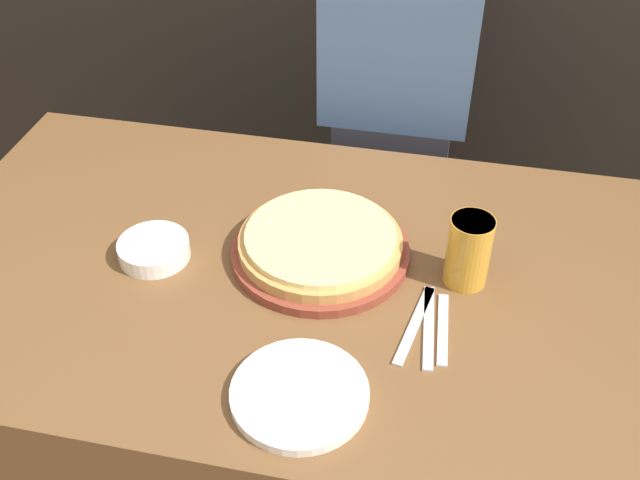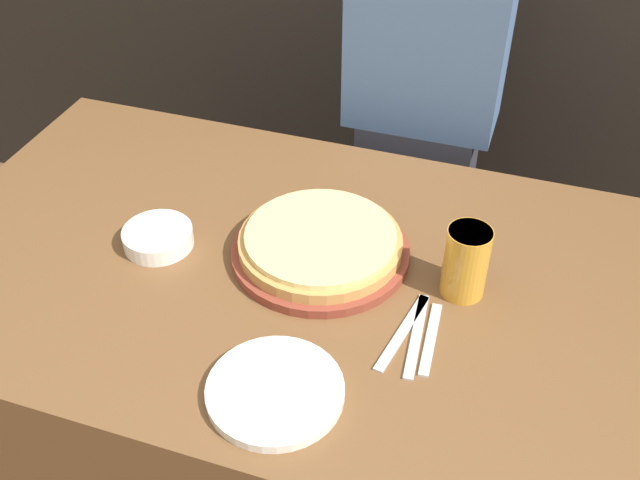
{
  "view_description": "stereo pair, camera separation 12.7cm",
  "coord_description": "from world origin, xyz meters",
  "px_view_note": "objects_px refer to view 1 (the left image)",
  "views": [
    {
      "loc": [
        0.23,
        -1.04,
        1.71
      ],
      "look_at": [
        -0.0,
        0.05,
        0.79
      ],
      "focal_mm": 42.0,
      "sensor_mm": 36.0,
      "label": 1
    },
    {
      "loc": [
        0.35,
        -1.01,
        1.71
      ],
      "look_at": [
        -0.0,
        0.05,
        0.79
      ],
      "focal_mm": 42.0,
      "sensor_mm": 36.0,
      "label": 2
    }
  ],
  "objects_px": {
    "pizza_on_board": "(320,245)",
    "beer_glass": "(469,248)",
    "side_bowl": "(154,249)",
    "spoon": "(443,329)",
    "diner_person": "(393,137)",
    "fork": "(414,325)",
    "dinner_knife": "(429,327)",
    "dinner_plate": "(300,394)"
  },
  "relations": [
    {
      "from": "beer_glass",
      "to": "dinner_plate",
      "type": "height_order",
      "value": "beer_glass"
    },
    {
      "from": "beer_glass",
      "to": "dinner_plate",
      "type": "distance_m",
      "value": 0.42
    },
    {
      "from": "fork",
      "to": "spoon",
      "type": "distance_m",
      "value": 0.05
    },
    {
      "from": "spoon",
      "to": "dinner_plate",
      "type": "bearing_deg",
      "value": -137.23
    },
    {
      "from": "pizza_on_board",
      "to": "fork",
      "type": "bearing_deg",
      "value": -36.62
    },
    {
      "from": "dinner_plate",
      "to": "spoon",
      "type": "bearing_deg",
      "value": 42.77
    },
    {
      "from": "pizza_on_board",
      "to": "side_bowl",
      "type": "bearing_deg",
      "value": -167.64
    },
    {
      "from": "pizza_on_board",
      "to": "fork",
      "type": "xyz_separation_m",
      "value": [
        0.2,
        -0.15,
        -0.02
      ]
    },
    {
      "from": "beer_glass",
      "to": "pizza_on_board",
      "type": "bearing_deg",
      "value": 177.78
    },
    {
      "from": "dinner_knife",
      "to": "diner_person",
      "type": "distance_m",
      "value": 0.78
    },
    {
      "from": "pizza_on_board",
      "to": "spoon",
      "type": "bearing_deg",
      "value": -30.82
    },
    {
      "from": "spoon",
      "to": "beer_glass",
      "type": "bearing_deg",
      "value": 78.55
    },
    {
      "from": "beer_glass",
      "to": "side_bowl",
      "type": "bearing_deg",
      "value": -174.42
    },
    {
      "from": "dinner_knife",
      "to": "spoon",
      "type": "distance_m",
      "value": 0.03
    },
    {
      "from": "pizza_on_board",
      "to": "spoon",
      "type": "distance_m",
      "value": 0.3
    },
    {
      "from": "dinner_plate",
      "to": "fork",
      "type": "height_order",
      "value": "dinner_plate"
    },
    {
      "from": "dinner_plate",
      "to": "spoon",
      "type": "xyz_separation_m",
      "value": [
        0.21,
        0.2,
        -0.01
      ]
    },
    {
      "from": "diner_person",
      "to": "fork",
      "type": "bearing_deg",
      "value": -79.98
    },
    {
      "from": "beer_glass",
      "to": "dinner_knife",
      "type": "xyz_separation_m",
      "value": [
        -0.05,
        -0.14,
        -0.07
      ]
    },
    {
      "from": "dinner_plate",
      "to": "fork",
      "type": "distance_m",
      "value": 0.26
    },
    {
      "from": "spoon",
      "to": "diner_person",
      "type": "xyz_separation_m",
      "value": [
        -0.18,
        0.76,
        -0.09
      ]
    },
    {
      "from": "dinner_plate",
      "to": "pizza_on_board",
      "type": "bearing_deg",
      "value": 96.58
    },
    {
      "from": "pizza_on_board",
      "to": "diner_person",
      "type": "height_order",
      "value": "diner_person"
    },
    {
      "from": "side_bowl",
      "to": "dinner_knife",
      "type": "relative_size",
      "value": 0.69
    },
    {
      "from": "pizza_on_board",
      "to": "beer_glass",
      "type": "height_order",
      "value": "beer_glass"
    },
    {
      "from": "beer_glass",
      "to": "spoon",
      "type": "distance_m",
      "value": 0.16
    },
    {
      "from": "fork",
      "to": "diner_person",
      "type": "height_order",
      "value": "diner_person"
    },
    {
      "from": "fork",
      "to": "dinner_knife",
      "type": "relative_size",
      "value": 1.0
    },
    {
      "from": "pizza_on_board",
      "to": "dinner_knife",
      "type": "height_order",
      "value": "pizza_on_board"
    },
    {
      "from": "pizza_on_board",
      "to": "side_bowl",
      "type": "distance_m",
      "value": 0.32
    },
    {
      "from": "dinner_plate",
      "to": "diner_person",
      "type": "height_order",
      "value": "diner_person"
    },
    {
      "from": "beer_glass",
      "to": "side_bowl",
      "type": "distance_m",
      "value": 0.6
    },
    {
      "from": "pizza_on_board",
      "to": "beer_glass",
      "type": "xyz_separation_m",
      "value": [
        0.28,
        -0.01,
        0.05
      ]
    },
    {
      "from": "fork",
      "to": "pizza_on_board",
      "type": "bearing_deg",
      "value": 143.38
    },
    {
      "from": "pizza_on_board",
      "to": "spoon",
      "type": "xyz_separation_m",
      "value": [
        0.25,
        -0.15,
        -0.02
      ]
    },
    {
      "from": "fork",
      "to": "diner_person",
      "type": "bearing_deg",
      "value": 100.02
    },
    {
      "from": "side_bowl",
      "to": "dinner_knife",
      "type": "bearing_deg",
      "value": -8.52
    },
    {
      "from": "beer_glass",
      "to": "spoon",
      "type": "relative_size",
      "value": 0.82
    },
    {
      "from": "dinner_knife",
      "to": "side_bowl",
      "type": "bearing_deg",
      "value": 171.48
    },
    {
      "from": "fork",
      "to": "side_bowl",
      "type": "bearing_deg",
      "value": 171.08
    },
    {
      "from": "side_bowl",
      "to": "pizza_on_board",
      "type": "bearing_deg",
      "value": 12.36
    },
    {
      "from": "dinner_knife",
      "to": "spoon",
      "type": "bearing_deg",
      "value": 0.0
    }
  ]
}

